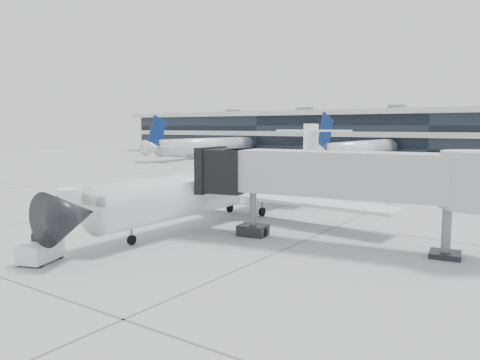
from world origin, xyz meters
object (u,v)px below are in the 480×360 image
Objects in this scene: regional_jet at (237,185)px; jet_bridge at (356,176)px; baggage_tug at (41,249)px; ramp_worker at (94,217)px; cargo_uld at (67,200)px.

regional_jet reaches higher than jet_bridge.
regional_jet is at bearing 65.00° from baggage_tug.
ramp_worker is 7.79m from baggage_tug.
jet_bridge reaches higher than baggage_tug.
jet_bridge reaches higher than cargo_uld.
jet_bridge is 18.24m from baggage_tug.
regional_jet is 1.76× the size of jet_bridge.
ramp_worker is at bearing -168.87° from jet_bridge.
ramp_worker is at bearing -118.34° from regional_jet.
regional_jet is 12.18m from jet_bridge.
regional_jet is 17.12× the size of ramp_worker.
ramp_worker is (-5.39, -9.89, -1.62)m from regional_jet.
regional_jet reaches higher than baggage_tug.
regional_jet is 11.96× the size of baggage_tug.
jet_bridge is at bearing 28.80° from cargo_uld.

